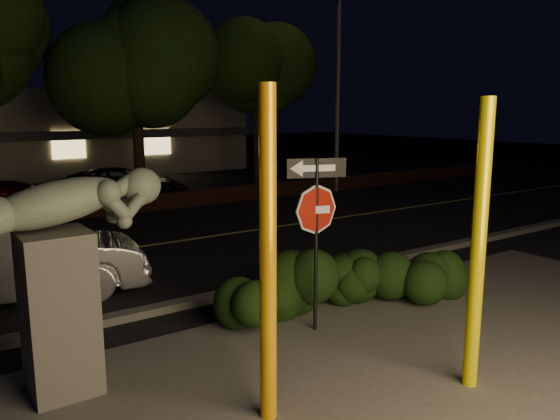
# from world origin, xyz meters

# --- Properties ---
(ground) EXTENTS (90.00, 90.00, 0.00)m
(ground) POSITION_xyz_m (0.00, 10.00, 0.00)
(ground) COLOR black
(ground) RESTS_ON ground
(patio) EXTENTS (14.00, 6.00, 0.02)m
(patio) POSITION_xyz_m (0.00, -1.00, 0.01)
(patio) COLOR #4C4944
(patio) RESTS_ON ground
(road) EXTENTS (80.00, 8.00, 0.01)m
(road) POSITION_xyz_m (0.00, 7.00, 0.01)
(road) COLOR black
(road) RESTS_ON ground
(lane_marking) EXTENTS (80.00, 0.12, 0.00)m
(lane_marking) POSITION_xyz_m (0.00, 7.00, 0.02)
(lane_marking) COLOR #AFAB46
(lane_marking) RESTS_ON road
(curb) EXTENTS (80.00, 0.25, 0.12)m
(curb) POSITION_xyz_m (0.00, 2.90, 0.06)
(curb) COLOR #4C4944
(curb) RESTS_ON ground
(brick_wall) EXTENTS (40.00, 0.35, 0.50)m
(brick_wall) POSITION_xyz_m (0.00, 11.30, 0.25)
(brick_wall) COLOR #452016
(brick_wall) RESTS_ON ground
(parking_lot) EXTENTS (40.00, 12.00, 0.01)m
(parking_lot) POSITION_xyz_m (0.00, 17.00, 0.01)
(parking_lot) COLOR black
(parking_lot) RESTS_ON ground
(tree_far_c) EXTENTS (4.80, 4.80, 7.84)m
(tree_far_c) POSITION_xyz_m (2.50, 12.80, 5.66)
(tree_far_c) COLOR black
(tree_far_c) RESTS_ON ground
(tree_far_d) EXTENTS (4.40, 4.40, 7.42)m
(tree_far_d) POSITION_xyz_m (7.50, 13.30, 5.42)
(tree_far_d) COLOR black
(tree_far_d) RESTS_ON ground
(yellow_pole_left) EXTENTS (0.17, 0.17, 3.34)m
(yellow_pole_left) POSITION_xyz_m (-1.15, -0.50, 1.67)
(yellow_pole_left) COLOR #FBA40C
(yellow_pole_left) RESTS_ON ground
(yellow_pole_right) EXTENTS (0.16, 0.16, 3.23)m
(yellow_pole_right) POSITION_xyz_m (1.09, -1.26, 1.62)
(yellow_pole_right) COLOR yellow
(yellow_pole_right) RESTS_ON ground
(signpost) EXTENTS (0.78, 0.32, 2.45)m
(signpost) POSITION_xyz_m (0.63, 0.99, 1.74)
(signpost) COLOR black
(signpost) RESTS_ON ground
(sculpture) EXTENTS (2.28, 0.72, 2.44)m
(sculpture) POSITION_xyz_m (-2.69, 1.23, 1.51)
(sculpture) COLOR #4C4944
(sculpture) RESTS_ON ground
(hedge_center) EXTENTS (2.32, 1.56, 1.11)m
(hedge_center) POSITION_xyz_m (0.39, 1.45, 0.55)
(hedge_center) COLOR black
(hedge_center) RESTS_ON ground
(hedge_right) EXTENTS (1.88, 1.41, 1.09)m
(hedge_right) POSITION_xyz_m (2.15, 1.45, 0.55)
(hedge_right) COLOR black
(hedge_right) RESTS_ON ground
(hedge_far_right) EXTENTS (1.40, 1.02, 0.89)m
(hedge_far_right) POSITION_xyz_m (3.00, 0.88, 0.44)
(hedge_far_right) COLOR black
(hedge_far_right) RESTS_ON ground
(streetlight) EXTENTS (1.37, 0.54, 9.24)m
(streetlight) POSITION_xyz_m (9.45, 11.15, 5.50)
(streetlight) COLOR #4A494E
(streetlight) RESTS_ON ground
(silver_sedan) EXTENTS (4.35, 2.13, 1.37)m
(silver_sedan) POSITION_xyz_m (-2.64, 4.77, 0.69)
(silver_sedan) COLOR silver
(silver_sedan) RESTS_ON ground
(parked_car_dark) EXTENTS (4.79, 3.53, 1.21)m
(parked_car_dark) POSITION_xyz_m (1.91, 12.95, 0.60)
(parked_car_dark) COLOR black
(parked_car_dark) RESTS_ON ground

